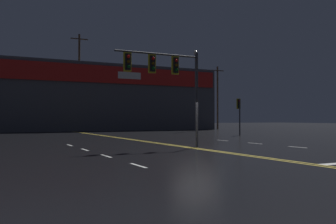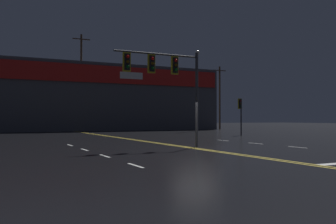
# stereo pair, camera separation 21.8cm
# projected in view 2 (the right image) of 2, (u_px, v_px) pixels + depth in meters

# --- Properties ---
(ground_plane) EXTENTS (200.00, 200.00, 0.00)m
(ground_plane) POSITION_uv_depth(u_px,v_px,m) (195.00, 148.00, 19.94)
(ground_plane) COLOR black
(road_markings) EXTENTS (16.38, 60.00, 0.01)m
(road_markings) POSITION_uv_depth(u_px,v_px,m) (232.00, 150.00, 18.93)
(road_markings) COLOR gold
(road_markings) RESTS_ON ground
(traffic_signal_median) EXTENTS (4.89, 0.36, 5.28)m
(traffic_signal_median) POSITION_uv_depth(u_px,v_px,m) (163.00, 71.00, 19.96)
(traffic_signal_median) COLOR #38383D
(traffic_signal_median) RESTS_ON ground
(traffic_signal_corner_northeast) EXTENTS (0.42, 0.36, 3.51)m
(traffic_signal_corner_northeast) POSITION_uv_depth(u_px,v_px,m) (240.00, 108.00, 35.56)
(traffic_signal_corner_northeast) COLOR #38383D
(traffic_signal_corner_northeast) RESTS_ON ground
(streetlight_far_left) EXTENTS (0.56, 0.56, 10.29)m
(streetlight_far_left) POSITION_uv_depth(u_px,v_px,m) (197.00, 80.00, 47.52)
(streetlight_far_left) COLOR #59595E
(streetlight_far_left) RESTS_ON ground
(building_backdrop) EXTENTS (41.76, 10.23, 8.84)m
(building_backdrop) POSITION_uv_depth(u_px,v_px,m) (67.00, 98.00, 50.80)
(building_backdrop) COLOR #4C4C51
(building_backdrop) RESTS_ON ground
(utility_pole_row) EXTENTS (46.50, 0.26, 12.25)m
(utility_pole_row) POSITION_uv_depth(u_px,v_px,m) (68.00, 86.00, 46.44)
(utility_pole_row) COLOR #4C3828
(utility_pole_row) RESTS_ON ground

